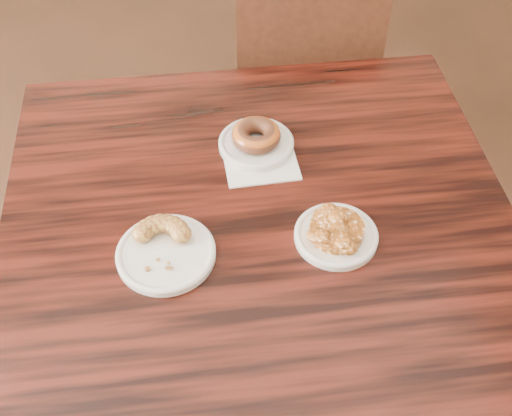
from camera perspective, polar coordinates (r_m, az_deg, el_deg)
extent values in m
cube|color=black|center=(1.48, 0.31, -10.79)|extent=(0.99, 0.99, 0.75)
cube|color=white|center=(1.29, 0.35, 4.42)|extent=(0.15, 0.15, 0.00)
cylinder|color=silver|center=(1.32, 0.02, 5.73)|extent=(0.15, 0.15, 0.01)
cylinder|color=white|center=(1.14, -8.00, -4.06)|extent=(0.18, 0.18, 0.01)
cylinder|color=white|center=(1.16, 7.12, -2.49)|extent=(0.15, 0.15, 0.01)
torus|color=#944215|center=(1.30, 0.02, 6.50)|extent=(0.10, 0.10, 0.04)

